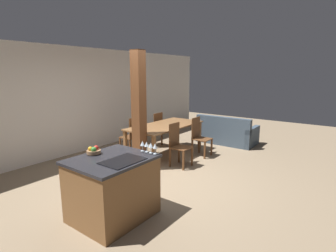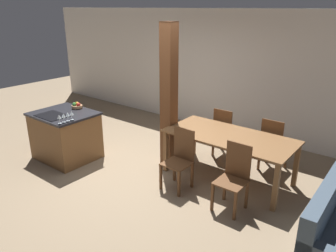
{
  "view_description": "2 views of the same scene",
  "coord_description": "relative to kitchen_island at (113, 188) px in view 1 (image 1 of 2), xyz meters",
  "views": [
    {
      "loc": [
        -3.76,
        -3.04,
        2.06
      ],
      "look_at": [
        0.6,
        0.2,
        0.95
      ],
      "focal_mm": 28.0,
      "sensor_mm": 36.0,
      "label": 1
    },
    {
      "loc": [
        3.62,
        -3.63,
        2.74
      ],
      "look_at": [
        0.6,
        0.2,
        0.95
      ],
      "focal_mm": 35.0,
      "sensor_mm": 36.0,
      "label": 2
    }
  ],
  "objects": [
    {
      "name": "ground_plane",
      "position": [
        1.44,
        0.33,
        -0.45
      ],
      "size": [
        16.0,
        16.0,
        0.0
      ],
      "primitive_type": "plane",
      "color": "#847056"
    },
    {
      "name": "wall_back",
      "position": [
        1.44,
        3.17,
        0.9
      ],
      "size": [
        11.2,
        0.08,
        2.7
      ],
      "color": "silver",
      "rests_on": "ground_plane"
    },
    {
      "name": "kitchen_island",
      "position": [
        0.0,
        0.0,
        0.0
      ],
      "size": [
        1.1,
        0.94,
        0.91
      ],
      "color": "brown",
      "rests_on": "ground_plane"
    },
    {
      "name": "fruit_bowl",
      "position": [
        -0.03,
        0.34,
        0.5
      ],
      "size": [
        0.2,
        0.2,
        0.11
      ],
      "color": "#99704C",
      "rests_on": "kitchen_island"
    },
    {
      "name": "wine_glass_near",
      "position": [
        0.48,
        -0.4,
        0.57
      ],
      "size": [
        0.07,
        0.07,
        0.16
      ],
      "color": "silver",
      "rests_on": "kitchen_island"
    },
    {
      "name": "wine_glass_middle",
      "position": [
        0.48,
        -0.32,
        0.57
      ],
      "size": [
        0.07,
        0.07,
        0.16
      ],
      "color": "silver",
      "rests_on": "kitchen_island"
    },
    {
      "name": "wine_glass_far",
      "position": [
        0.48,
        -0.23,
        0.57
      ],
      "size": [
        0.07,
        0.07,
        0.16
      ],
      "color": "silver",
      "rests_on": "kitchen_island"
    },
    {
      "name": "wine_glass_end",
      "position": [
        0.48,
        -0.15,
        0.57
      ],
      "size": [
        0.07,
        0.07,
        0.16
      ],
      "color": "silver",
      "rests_on": "kitchen_island"
    },
    {
      "name": "dining_table",
      "position": [
        2.8,
        1.18,
        0.24
      ],
      "size": [
        2.09,
        0.99,
        0.78
      ],
      "color": "brown",
      "rests_on": "ground_plane"
    },
    {
      "name": "dining_chair_near_left",
      "position": [
        2.33,
        0.46,
        0.05
      ],
      "size": [
        0.4,
        0.4,
        0.96
      ],
      "color": "brown",
      "rests_on": "ground_plane"
    },
    {
      "name": "dining_chair_near_right",
      "position": [
        3.27,
        0.46,
        0.05
      ],
      "size": [
        0.4,
        0.4,
        0.96
      ],
      "color": "brown",
      "rests_on": "ground_plane"
    },
    {
      "name": "dining_chair_far_left",
      "position": [
        2.33,
        1.89,
        0.05
      ],
      "size": [
        0.4,
        0.4,
        0.96
      ],
      "rotation": [
        0.0,
        0.0,
        3.14
      ],
      "color": "brown",
      "rests_on": "ground_plane"
    },
    {
      "name": "dining_chair_far_right",
      "position": [
        3.27,
        1.89,
        0.05
      ],
      "size": [
        0.4,
        0.4,
        0.96
      ],
      "rotation": [
        0.0,
        0.0,
        3.14
      ],
      "color": "brown",
      "rests_on": "ground_plane"
    },
    {
      "name": "couch",
      "position": [
        4.8,
        0.4,
        -0.18
      ],
      "size": [
        0.92,
        1.64,
        0.83
      ],
      "rotation": [
        0.0,
        0.0,
        1.58
      ],
      "color": "#3D4C5B",
      "rests_on": "ground_plane"
    },
    {
      "name": "timber_post",
      "position": [
        1.67,
        1.02,
        0.81
      ],
      "size": [
        0.23,
        0.23,
        2.51
      ],
      "color": "brown",
      "rests_on": "ground_plane"
    }
  ]
}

